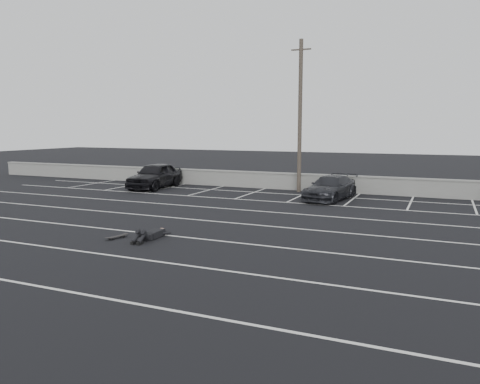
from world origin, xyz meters
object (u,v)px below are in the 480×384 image
at_px(person, 154,231).
at_px(skateboard, 117,237).
at_px(car_right, 330,188).
at_px(trash_bin, 341,186).
at_px(car_left, 155,175).
at_px(utility_pole, 300,116).

height_order(person, skateboard, person).
xyz_separation_m(car_right, skateboard, (-4.89, -12.03, -0.58)).
height_order(trash_bin, person, trash_bin).
xyz_separation_m(car_left, person, (7.79, -11.68, -0.58)).
distance_m(car_left, car_right, 11.57).
height_order(car_right, utility_pole, utility_pole).
height_order(car_right, trash_bin, car_right).
bearing_deg(skateboard, car_right, 82.88).
xyz_separation_m(trash_bin, person, (-3.80, -14.03, -0.20)).
xyz_separation_m(car_left, car_right, (11.56, -0.35, -0.17)).
relative_size(person, skateboard, 3.21).
bearing_deg(person, utility_pole, 82.51).
relative_size(car_left, person, 2.00).
distance_m(trash_bin, person, 14.53).
bearing_deg(skateboard, trash_bin, 86.55).
height_order(car_left, skateboard, car_left).
height_order(car_right, person, car_right).
xyz_separation_m(utility_pole, skateboard, (-2.43, -14.33, -4.52)).
distance_m(person, skateboard, 1.34).
xyz_separation_m(utility_pole, trash_bin, (2.48, 0.40, -4.15)).
bearing_deg(car_right, utility_pole, 146.04).
distance_m(car_right, utility_pole, 5.18).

